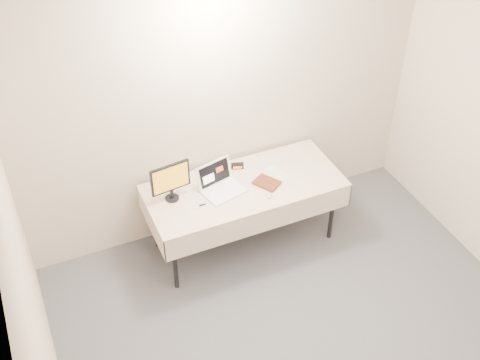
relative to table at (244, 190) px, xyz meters
name	(u,v)px	position (x,y,z in m)	size (l,w,h in m)	color
back_wall	(224,106)	(0.00, 0.45, 0.67)	(4.00, 0.10, 2.70)	beige
table	(244,190)	(0.00, 0.00, 0.00)	(1.86, 0.81, 0.74)	black
laptop	(220,184)	(-0.23, 0.04, 0.12)	(0.43, 0.39, 0.25)	white
monitor	(170,179)	(-0.68, 0.09, 0.29)	(0.37, 0.15, 0.39)	black
book	(262,179)	(0.13, -0.11, 0.18)	(0.17, 0.02, 0.23)	maroon
alarm_clock	(237,166)	(0.05, 0.27, 0.09)	(0.13, 0.09, 0.05)	black
clicker	(269,195)	(0.14, -0.24, 0.07)	(0.05, 0.09, 0.02)	#BCBCBE
paper_form	(278,173)	(0.37, 0.03, 0.06)	(0.10, 0.26, 0.00)	#B2D9AC
usb_dongle	(203,205)	(-0.46, -0.11, 0.07)	(0.06, 0.02, 0.01)	black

